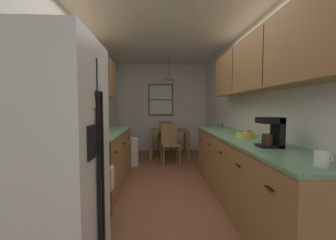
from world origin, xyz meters
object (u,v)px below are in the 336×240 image
Objects in this scene: stove_range at (75,186)px; coffee_maker at (273,131)px; dining_chair_near at (170,142)px; trash_bin at (132,152)px; storage_canister at (89,130)px; refrigerator at (46,164)px; dining_chair_far at (165,135)px; dining_table at (169,134)px; mug_spare at (221,126)px; mug_by_coffeemaker at (322,159)px; microwave_over_range at (60,73)px; fruit_bowl at (245,134)px.

coffee_maker reaches higher than stove_range.
dining_chair_near reaches higher than trash_bin.
trash_bin is 3.25m from coffee_maker.
stove_range is at bearing -89.39° from storage_canister.
refrigerator is at bearing -86.68° from storage_canister.
refrigerator is 1.98× the size of dining_chair_far.
trash_bin is at bearing -138.56° from dining_table.
storage_canister reaches higher than mug_spare.
coffee_maker is at bearing -91.58° from mug_spare.
mug_by_coffeemaker is at bearing -63.82° from trash_bin.
stove_range is 0.75m from storage_canister.
mug_spare is (2.17, 1.76, -0.69)m from microwave_over_range.
stove_range is 1.13× the size of dining_table.
microwave_over_range is 3.15m from dining_chair_near.
coffee_maker is (2.01, -0.69, 0.05)m from storage_canister.
coffee_maker is (0.85, -3.42, 0.44)m from dining_table.
dining_chair_far is at bearing 98.60° from dining_table.
trash_bin is at bearing 132.25° from fruit_bowl.
dining_chair_near is (1.14, 2.66, 0.03)m from stove_range.
refrigerator is at bearing -102.41° from dining_chair_far.
coffee_maker is at bearing 86.05° from mug_by_coffeemaker.
dining_chair_far is 3.04× the size of coffee_maker.
storage_canister is 2.40m from mug_spare.
storage_canister is 1.69× the size of mug_by_coffeemaker.
trash_bin is (0.29, 2.50, -0.16)m from stove_range.
mug_spare is at bearing 89.08° from fruit_bowl.
mug_spare is at bearing 50.79° from refrigerator.
mug_by_coffeemaker reaches higher than dining_chair_near.
dining_table is 3.55m from coffee_maker.
dining_table is at bearing 89.03° from dining_chair_near.
dining_chair_far is (1.00, 4.52, -0.39)m from refrigerator.
dining_chair_near is 3.65m from mug_by_coffeemaker.
coffee_maker is at bearing -76.83° from dining_chair_far.
storage_canister reaches higher than trash_bin.
microwave_over_range is at bearing 179.97° from stove_range.
storage_canister is at bearing -98.65° from trash_bin.
storage_canister is 1.68× the size of mug_spare.
refrigerator reaches higher than dining_chair_far.
coffee_maker reaches higher than trash_bin.
storage_canister is at bearing -178.42° from fruit_bowl.
dining_chair_near is at bearing 106.94° from coffee_maker.
storage_canister reaches higher than stove_range.
refrigerator is at bearing -84.58° from stove_range.
storage_canister is (-1.14, -2.13, 0.51)m from dining_chair_near.
trash_bin is (-0.84, -0.16, -0.19)m from dining_chair_near.
mug_by_coffeemaker is (0.89, -4.72, 0.45)m from dining_chair_far.
fruit_bowl is (-0.02, -1.18, -0.01)m from mug_spare.
stove_range is 2.09m from coffee_maker.
microwave_over_range reaches higher than fruit_bowl.
mug_spare is (0.05, 1.93, -0.11)m from coffee_maker.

